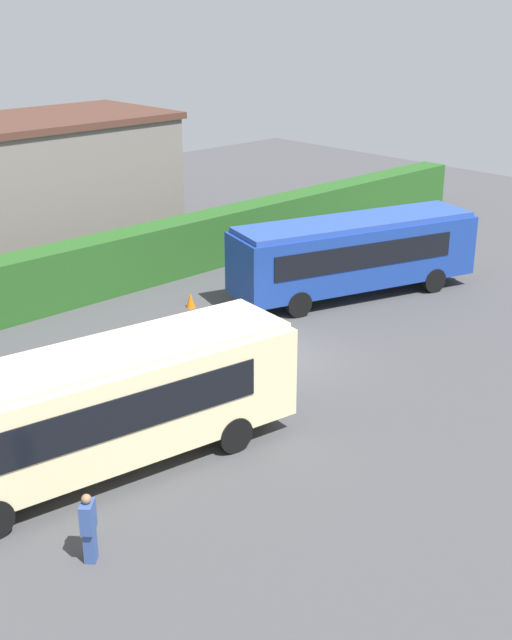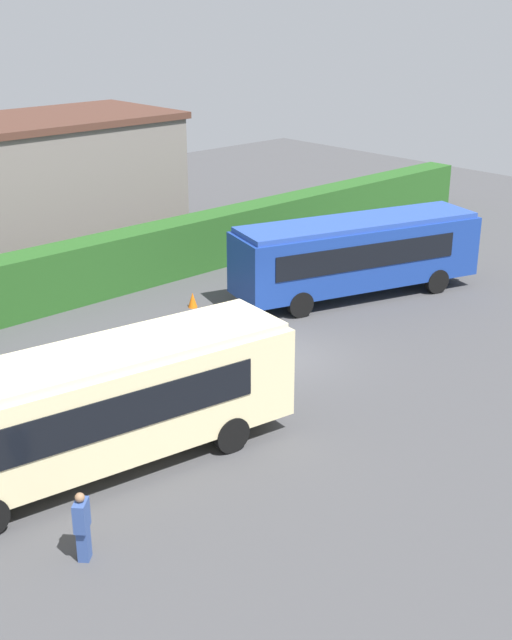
{
  "view_description": "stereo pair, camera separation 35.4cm",
  "coord_description": "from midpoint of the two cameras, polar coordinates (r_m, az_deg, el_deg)",
  "views": [
    {
      "loc": [
        -17.95,
        -17.89,
        11.3
      ],
      "look_at": [
        -0.77,
        0.11,
        1.51
      ],
      "focal_mm": 46.67,
      "sensor_mm": 36.0,
      "label": 1
    },
    {
      "loc": [
        -17.69,
        -18.13,
        11.3
      ],
      "look_at": [
        -0.77,
        0.11,
        1.51
      ],
      "focal_mm": 46.67,
      "sensor_mm": 36.0,
      "label": 2
    }
  ],
  "objects": [
    {
      "name": "depot_building",
      "position": [
        39.5,
        -14.51,
        8.87
      ],
      "size": [
        11.5,
        6.58,
        6.24
      ],
      "color": "slate",
      "rests_on": "ground_plane"
    },
    {
      "name": "bus_blue",
      "position": [
        33.11,
        6.46,
        4.68
      ],
      "size": [
        10.38,
        5.41,
        3.12
      ],
      "rotation": [
        0.0,
        0.0,
        -0.3
      ],
      "color": "navy",
      "rests_on": "ground_plane"
    },
    {
      "name": "person_right",
      "position": [
        36.26,
        5.55,
        4.69
      ],
      "size": [
        0.53,
        0.34,
        1.7
      ],
      "rotation": [
        0.0,
        0.0,
        1.39
      ],
      "color": "silver",
      "rests_on": "ground_plane"
    },
    {
      "name": "bus_cream",
      "position": [
        20.97,
        -11.21,
        -5.74
      ],
      "size": [
        10.79,
        3.93,
        3.23
      ],
      "rotation": [
        0.0,
        0.0,
        -0.14
      ],
      "color": "beige",
      "rests_on": "ground_plane"
    },
    {
      "name": "ground_plane",
      "position": [
        27.74,
        0.94,
        -2.56
      ],
      "size": [
        64.0,
        64.0,
        0.0
      ],
      "primitive_type": "plane",
      "color": "#424244"
    },
    {
      "name": "person_left",
      "position": [
        18.38,
        -11.96,
        -13.69
      ],
      "size": [
        0.52,
        0.51,
        1.64
      ],
      "rotation": [
        0.0,
        0.0,
        5.46
      ],
      "color": "#334C8C",
      "rests_on": "ground_plane"
    },
    {
      "name": "hedge_row",
      "position": [
        34.09,
        -10.01,
        3.85
      ],
      "size": [
        44.0,
        1.43,
        2.33
      ],
      "primitive_type": "cube",
      "color": "#24531E",
      "rests_on": "ground_plane"
    },
    {
      "name": "traffic_cone",
      "position": [
        32.1,
        -4.82,
        1.36
      ],
      "size": [
        0.36,
        0.36,
        0.6
      ],
      "primitive_type": "cone",
      "color": "orange",
      "rests_on": "ground_plane"
    },
    {
      "name": "person_center",
      "position": [
        24.23,
        -13.84,
        -4.58
      ],
      "size": [
        0.48,
        0.32,
        1.73
      ],
      "rotation": [
        0.0,
        0.0,
        4.85
      ],
      "color": "maroon",
      "rests_on": "ground_plane"
    }
  ]
}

